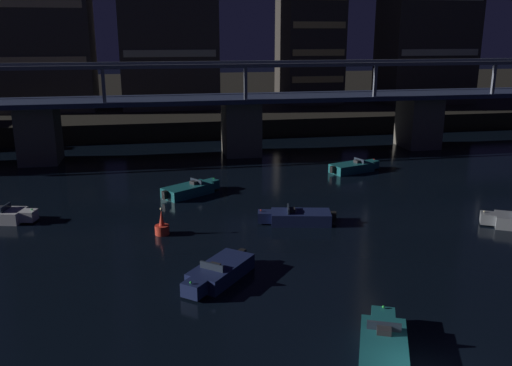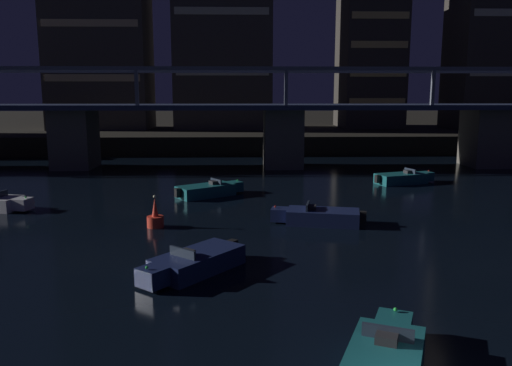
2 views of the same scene
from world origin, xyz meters
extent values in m
cube|color=black|center=(0.00, 87.59, 1.10)|extent=(240.00, 80.00, 2.20)
cube|color=#605B51|center=(-19.83, 39.59, 2.77)|extent=(3.60, 4.40, 5.55)
cube|color=#605B51|center=(0.00, 39.59, 2.77)|extent=(3.60, 4.40, 5.55)
cube|color=#605B51|center=(19.83, 39.59, 2.77)|extent=(3.60, 4.40, 5.55)
cube|color=#2D3856|center=(0.00, 39.59, 5.78)|extent=(85.33, 6.40, 0.45)
cube|color=slate|center=(0.00, 36.69, 9.20)|extent=(85.33, 0.36, 0.36)
cube|color=slate|center=(0.00, 42.49, 9.20)|extent=(85.33, 0.36, 0.36)
cube|color=slate|center=(-13.22, 36.69, 7.60)|extent=(0.30, 0.30, 3.20)
cube|color=slate|center=(0.00, 36.69, 7.60)|extent=(0.30, 0.30, 3.20)
cube|color=slate|center=(13.22, 36.69, 7.60)|extent=(0.30, 0.30, 3.20)
cube|color=slate|center=(26.44, 36.69, 7.60)|extent=(0.30, 0.30, 3.20)
cube|color=beige|center=(-22.80, 57.39, 8.92)|extent=(11.98, 0.10, 0.90)
cube|color=beige|center=(-22.80, 57.39, 15.64)|extent=(11.98, 0.10, 0.90)
cube|color=beige|center=(-6.31, 57.21, 9.67)|extent=(11.82, 0.10, 0.90)
cube|color=#38332D|center=(14.21, 63.98, 11.43)|extent=(8.15, 9.67, 18.46)
cube|color=#F2D172|center=(14.21, 59.10, 5.89)|extent=(7.50, 0.10, 0.90)
cube|color=#F2D172|center=(14.21, 59.10, 9.59)|extent=(7.50, 0.10, 0.90)
cube|color=#F2D172|center=(14.21, 59.10, 13.28)|extent=(7.50, 0.10, 0.90)
cube|color=beige|center=(31.10, 56.41, 9.59)|extent=(11.61, 0.10, 0.90)
cube|color=#196066|center=(-0.63, 1.94, 0.40)|extent=(3.19, 4.30, 0.80)
cube|color=#196066|center=(0.31, 4.16, 0.45)|extent=(1.26, 1.22, 0.70)
cube|color=#283342|center=(-0.30, 2.73, 0.98)|extent=(1.28, 0.62, 0.36)
cube|color=#262628|center=(-0.40, 2.50, 0.92)|extent=(0.67, 0.59, 0.24)
sphere|color=#33D84C|center=(0.41, 4.39, 0.88)|extent=(0.12, 0.12, 0.12)
cube|color=#19234C|center=(-5.86, 10.34, 0.40)|extent=(3.88, 4.16, 0.80)
cube|color=#19234C|center=(-7.40, 8.49, 0.45)|extent=(1.34, 1.32, 0.70)
cube|color=#283342|center=(-6.40, 9.69, 0.98)|extent=(1.10, 0.94, 0.36)
cube|color=#262628|center=(-6.24, 9.88, 0.92)|extent=(0.69, 0.67, 0.24)
cube|color=black|center=(-4.49, 12.00, 0.50)|extent=(0.51, 0.51, 0.60)
sphere|color=#33D84C|center=(-7.55, 8.30, 0.88)|extent=(0.12, 0.12, 0.12)
cube|color=#196066|center=(8.61, 30.08, 0.40)|extent=(4.28, 2.95, 0.80)
cube|color=#196066|center=(10.89, 30.85, 0.45)|extent=(1.17, 1.23, 0.70)
cube|color=#283342|center=(9.42, 30.35, 0.98)|extent=(0.53, 1.31, 0.36)
cube|color=#262628|center=(9.18, 30.27, 0.92)|extent=(0.56, 0.66, 0.24)
cube|color=black|center=(6.57, 29.39, 0.50)|extent=(0.46, 0.46, 0.60)
sphere|color=red|center=(11.13, 30.93, 0.88)|extent=(0.12, 0.12, 0.12)
cube|color=gray|center=(12.45, 15.10, 0.45)|extent=(1.27, 1.30, 0.70)
sphere|color=beige|center=(12.23, 15.22, 0.88)|extent=(0.12, 0.12, 0.12)
cube|color=#196066|center=(-6.54, 25.48, 0.40)|extent=(4.25, 3.67, 0.80)
cube|color=#196066|center=(-4.54, 26.82, 0.45)|extent=(1.30, 1.32, 0.70)
cube|color=#283342|center=(-5.83, 25.96, 0.98)|extent=(0.83, 1.18, 0.36)
cube|color=#262628|center=(-6.04, 25.82, 0.92)|extent=(0.64, 0.69, 0.24)
cube|color=black|center=(-8.33, 24.29, 0.50)|extent=(0.50, 0.50, 0.60)
sphere|color=#33D84C|center=(-4.33, 26.96, 0.88)|extent=(0.12, 0.12, 0.12)
cube|color=silver|center=(-17.40, 21.33, 0.45)|extent=(1.12, 1.18, 0.70)
cube|color=#283342|center=(-18.90, 21.72, 0.98)|extent=(0.43, 1.33, 0.36)
cube|color=#262628|center=(-19.15, 21.78, 0.92)|extent=(0.53, 0.64, 0.24)
sphere|color=#33D84C|center=(-17.16, 21.27, 0.88)|extent=(0.12, 0.12, 0.12)
cube|color=#19234C|center=(0.41, 17.67, 0.40)|extent=(4.20, 2.57, 0.80)
cube|color=#19234C|center=(-1.94, 18.16, 0.45)|extent=(1.09, 1.16, 0.70)
cube|color=#283342|center=(-0.42, 17.84, 0.98)|extent=(0.38, 1.34, 0.36)
cube|color=#262628|center=(-0.18, 17.79, 0.92)|extent=(0.51, 0.63, 0.24)
cube|color=black|center=(2.52, 17.22, 0.50)|extent=(0.43, 0.43, 0.60)
sphere|color=red|center=(-2.19, 18.22, 0.88)|extent=(0.12, 0.12, 0.12)
cylinder|color=red|center=(-8.70, 17.29, 0.30)|extent=(0.90, 0.90, 0.60)
cone|color=red|center=(-8.70, 17.29, 1.10)|extent=(0.36, 0.36, 1.00)
sphere|color=#F2EAB2|center=(-8.70, 17.29, 1.68)|extent=(0.16, 0.16, 0.16)
camera|label=1|loc=(-8.90, -15.14, 12.23)|focal=37.95mm
camera|label=2|loc=(-4.14, -9.69, 7.19)|focal=36.08mm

